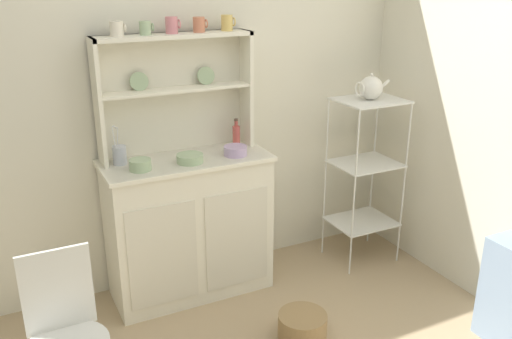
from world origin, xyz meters
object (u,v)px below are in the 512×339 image
at_px(porcelain_teapot, 371,88).
at_px(utensil_jar, 120,155).
at_px(hutch_cabinet, 189,225).
at_px(cup_cream_0, 117,29).
at_px(jam_bottle, 236,135).
at_px(floor_basket, 302,327).
at_px(hutch_shelf_unit, 173,85).
at_px(bowl_mixing_large, 140,165).
at_px(wire_chair, 64,325).
at_px(bakers_rack, 366,162).

bearing_deg(porcelain_teapot, utensil_jar, 172.61).
distance_m(hutch_cabinet, cup_cream_0, 1.25).
bearing_deg(jam_bottle, porcelain_teapot, -14.08).
bearing_deg(hutch_cabinet, jam_bottle, 12.95).
xyz_separation_m(floor_basket, cup_cream_0, (-0.70, 0.89, 1.59)).
bearing_deg(hutch_shelf_unit, floor_basket, -67.58).
bearing_deg(jam_bottle, cup_cream_0, 177.04).
bearing_deg(hutch_cabinet, utensil_jar, 168.26).
distance_m(jam_bottle, utensil_jar, 0.75).
bearing_deg(porcelain_teapot, floor_basket, -143.67).
bearing_deg(cup_cream_0, bowl_mixing_large, -83.08).
xyz_separation_m(hutch_shelf_unit, bowl_mixing_large, (-0.30, -0.24, -0.39)).
height_order(hutch_cabinet, floor_basket, hutch_cabinet).
bearing_deg(hutch_cabinet, bowl_mixing_large, -166.11).
distance_m(hutch_cabinet, wire_chair, 1.19).
relative_size(hutch_cabinet, utensil_jar, 4.26).
relative_size(hutch_shelf_unit, floor_basket, 3.41).
xyz_separation_m(wire_chair, jam_bottle, (1.24, 0.89, 0.46)).
height_order(floor_basket, bowl_mixing_large, bowl_mixing_large).
bearing_deg(hutch_shelf_unit, hutch_cabinet, -90.00).
height_order(bowl_mixing_large, utensil_jar, utensil_jar).
bearing_deg(porcelain_teapot, cup_cream_0, 170.77).
height_order(floor_basket, utensil_jar, utensil_jar).
bearing_deg(hutch_shelf_unit, porcelain_teapot, -13.36).
xyz_separation_m(hutch_cabinet, utensil_jar, (-0.38, 0.08, 0.50)).
xyz_separation_m(wire_chair, utensil_jar, (0.49, 0.88, 0.45)).
bearing_deg(jam_bottle, wire_chair, -144.30).
height_order(cup_cream_0, utensil_jar, cup_cream_0).
height_order(wire_chair, jam_bottle, jam_bottle).
xyz_separation_m(utensil_jar, porcelain_teapot, (1.62, -0.21, 0.28)).
height_order(bakers_rack, cup_cream_0, cup_cream_0).
distance_m(hutch_cabinet, hutch_shelf_unit, 0.88).
distance_m(bakers_rack, wire_chair, 2.23).
bearing_deg(utensil_jar, cup_cream_0, 38.44).
bearing_deg(bowl_mixing_large, wire_chair, -127.91).
bearing_deg(wire_chair, bowl_mixing_large, 17.85).
bearing_deg(wire_chair, hutch_cabinet, 8.68).
distance_m(hutch_cabinet, bowl_mixing_large, 0.56).
xyz_separation_m(cup_cream_0, bowl_mixing_large, (0.02, -0.20, -0.73)).
relative_size(cup_cream_0, jam_bottle, 0.48).
relative_size(floor_basket, porcelain_teapot, 1.13).
bearing_deg(jam_bottle, utensil_jar, -179.38).
height_order(floor_basket, porcelain_teapot, porcelain_teapot).
height_order(hutch_cabinet, porcelain_teapot, porcelain_teapot).
bearing_deg(hutch_shelf_unit, jam_bottle, -11.67).
relative_size(hutch_cabinet, bowl_mixing_large, 8.09).
relative_size(hutch_cabinet, wire_chair, 1.20).
distance_m(wire_chair, cup_cream_0, 1.58).
bearing_deg(utensil_jar, hutch_cabinet, -11.74).
distance_m(wire_chair, bowl_mixing_large, 1.02).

